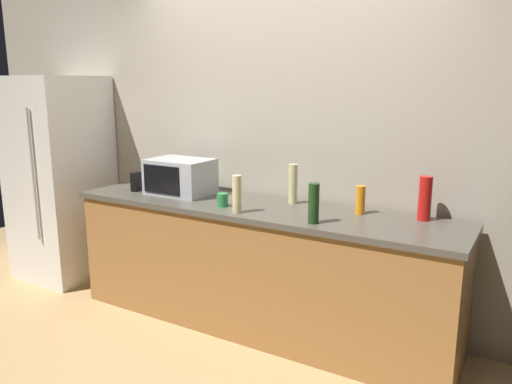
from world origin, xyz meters
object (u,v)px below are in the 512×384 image
bottle_dish_soap (360,200)px  mug_green (223,200)px  bottle_hand_soap (237,194)px  bottle_vinegar (293,184)px  cordless_phone (137,181)px  bottle_hot_sauce (425,198)px  bottle_wine (314,203)px  microwave (180,177)px  refrigerator (61,178)px

bottle_dish_soap → mug_green: size_ratio=2.01×
bottle_dish_soap → bottle_hand_soap: (-0.71, -0.38, 0.03)m
bottle_vinegar → bottle_hand_soap: size_ratio=1.13×
cordless_phone → bottle_hand_soap: bottle_hand_soap is taller
bottle_hot_sauce → bottle_hand_soap: 1.18m
bottle_hot_sauce → bottle_wine: 0.70m
microwave → mug_green: size_ratio=5.18×
bottle_hot_sauce → bottle_vinegar: bottle_vinegar is taller
bottle_hand_soap → mug_green: bearing=152.6°
bottle_hand_soap → cordless_phone: bearing=170.4°
bottle_vinegar → bottle_wine: size_ratio=1.13×
bottle_hot_sauce → bottle_vinegar: size_ratio=0.99×
microwave → mug_green: (0.51, -0.17, -0.09)m
bottle_vinegar → bottle_wine: bottle_vinegar is taller
bottle_dish_soap → bottle_vinegar: bottle_vinegar is taller
microwave → bottle_hand_soap: (0.69, -0.27, -0.01)m
refrigerator → bottle_hot_sauce: refrigerator is taller
refrigerator → bottle_vinegar: (2.23, 0.20, 0.14)m
microwave → bottle_hot_sauce: bottle_hot_sauce is taller
microwave → bottle_wine: microwave is taller
refrigerator → microwave: (1.34, 0.05, 0.13)m
bottle_wine → bottle_hot_sauce: bearing=36.3°
bottle_hand_soap → bottle_wine: bottle_hand_soap is taller
cordless_phone → bottle_dish_soap: bearing=-1.4°
refrigerator → cordless_phone: bearing=-2.3°
bottle_hand_soap → mug_green: bottle_hand_soap is taller
cordless_phone → refrigerator: bearing=169.7°
bottle_vinegar → bottle_hot_sauce: bearing=0.9°
bottle_vinegar → mug_green: 0.51m
bottle_dish_soap → bottle_vinegar: (-0.51, 0.04, 0.05)m
bottle_vinegar → mug_green: size_ratio=3.03×
cordless_phone → bottle_hand_soap: bearing=-17.6°
cordless_phone → bottle_wine: 1.61m
bottle_wine → mug_green: (-0.72, 0.07, -0.08)m
refrigerator → mug_green: refrigerator is taller
bottle_vinegar → bottle_wine: 0.52m
bottle_wine → mug_green: 0.72m
refrigerator → bottle_dish_soap: size_ratio=9.67×
cordless_phone → bottle_vinegar: bottle_vinegar is taller
refrigerator → bottle_hot_sauce: size_ratio=6.49×
bottle_hand_soap → bottle_wine: 0.54m
cordless_phone → bottle_hot_sauce: bearing=-1.2°
mug_green → microwave: bearing=161.3°
refrigerator → bottle_hand_soap: size_ratio=7.22×
bottle_hot_sauce → bottle_vinegar: 0.90m
cordless_phone → bottle_wine: size_ratio=0.61×
bottle_vinegar → bottle_hand_soap: 0.47m
refrigerator → bottle_vinegar: size_ratio=6.41×
bottle_hot_sauce → refrigerator: bearing=-176.0°
bottle_hand_soap → mug_green: (-0.18, 0.09, -0.08)m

